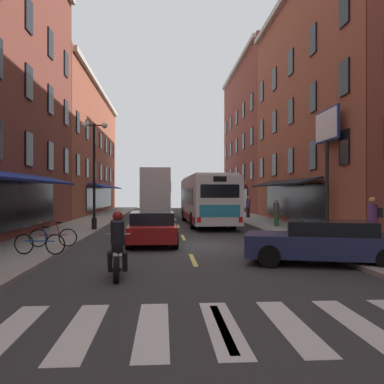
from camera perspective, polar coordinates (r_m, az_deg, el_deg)
The scene contains 18 objects.
ground_plane at distance 16.70m, azimuth -0.71°, elevation -7.54°, with size 34.80×80.00×0.10m, color #333335.
lane_centre_dashes at distance 16.45m, azimuth -0.66°, elevation -7.46°, with size 0.14×73.90×0.01m.
crosswalk_near at distance 6.93m, azimuth 4.19°, elevation -17.89°, with size 7.10×2.80×0.01m.
sidewalk_left at distance 17.38m, azimuth -20.67°, elevation -6.84°, with size 3.00×80.00×0.14m, color gray.
sidewalk_right at distance 18.01m, azimuth 18.51°, elevation -6.60°, with size 3.00×80.00×0.14m, color gray.
billboard_sign at distance 21.49m, azimuth 18.02°, elevation 6.84°, with size 0.40×2.77×6.04m.
transit_bus at distance 27.41m, azimuth 1.94°, elevation -0.99°, with size 2.83×11.54×3.19m.
box_truck at distance 35.84m, azimuth -4.96°, elevation -0.10°, with size 2.51×7.84×4.07m.
sedan_near at distance 46.67m, azimuth -4.68°, elevation -1.79°, with size 1.99×4.72×1.36m.
sedan_mid at distance 17.25m, azimuth -5.49°, elevation -4.85°, with size 2.07×4.68×1.33m.
sedan_far at distance 12.92m, azimuth 17.80°, elevation -6.51°, with size 4.85×3.00×1.29m.
motorcycle_rider at distance 10.71m, azimuth -10.16°, elevation -7.66°, with size 0.62×2.07×1.66m.
bicycle_near at distance 16.05m, azimuth -18.50°, elevation -5.85°, with size 1.71×0.48×0.91m.
bicycle_mid at distance 14.23m, azimuth -20.16°, elevation -6.60°, with size 1.70×0.48×0.91m.
pedestrian_near at distance 16.46m, azimuth 23.57°, elevation -3.59°, with size 0.52×0.36×1.82m.
pedestrian_mid at distance 33.17m, azimuth 7.69°, elevation -2.00°, with size 0.36×0.36×1.67m.
pedestrian_far at distance 25.01m, azimuth 11.48°, elevation -2.72°, with size 0.36×0.36×1.61m.
street_lamp_twin at distance 23.00m, azimuth -13.26°, elevation 2.93°, with size 1.42×0.32×5.76m.
Camera 1 is at (-0.93, -16.53, 2.13)m, focal length 38.90 mm.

